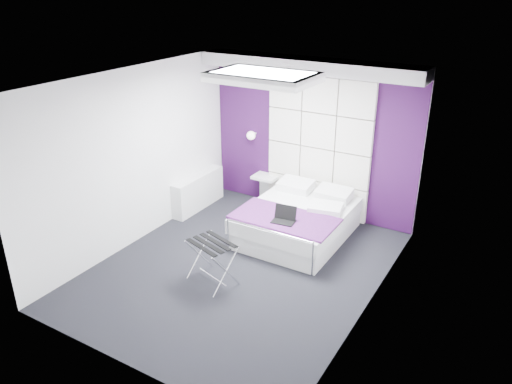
% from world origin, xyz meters
% --- Properties ---
extents(floor, '(4.40, 4.40, 0.00)m').
position_xyz_m(floor, '(0.00, 0.00, 0.00)').
color(floor, black).
rests_on(floor, ground).
extents(ceiling, '(4.40, 4.40, 0.00)m').
position_xyz_m(ceiling, '(0.00, 0.00, 2.60)').
color(ceiling, white).
rests_on(ceiling, wall_back).
extents(wall_back, '(3.60, 0.00, 3.60)m').
position_xyz_m(wall_back, '(0.00, 2.20, 1.30)').
color(wall_back, white).
rests_on(wall_back, floor).
extents(wall_left, '(0.00, 4.40, 4.40)m').
position_xyz_m(wall_left, '(-1.80, 0.00, 1.30)').
color(wall_left, white).
rests_on(wall_left, floor).
extents(wall_right, '(0.00, 4.40, 4.40)m').
position_xyz_m(wall_right, '(1.80, 0.00, 1.30)').
color(wall_right, white).
rests_on(wall_right, floor).
extents(accent_wall, '(3.58, 0.02, 2.58)m').
position_xyz_m(accent_wall, '(0.00, 2.19, 1.30)').
color(accent_wall, '#310D3B').
rests_on(accent_wall, wall_back).
extents(soffit, '(3.58, 0.50, 0.20)m').
position_xyz_m(soffit, '(0.00, 1.95, 2.50)').
color(soffit, white).
rests_on(soffit, wall_back).
extents(headboard, '(1.80, 0.08, 2.30)m').
position_xyz_m(headboard, '(0.15, 2.14, 1.17)').
color(headboard, white).
rests_on(headboard, wall_back).
extents(skylight, '(1.36, 0.86, 0.12)m').
position_xyz_m(skylight, '(0.00, 0.60, 2.55)').
color(skylight, white).
rests_on(skylight, ceiling).
extents(wall_lamp, '(0.15, 0.15, 0.15)m').
position_xyz_m(wall_lamp, '(-1.05, 2.06, 1.22)').
color(wall_lamp, white).
rests_on(wall_lamp, wall_back).
extents(radiator, '(0.22, 1.20, 0.60)m').
position_xyz_m(radiator, '(-1.69, 1.30, 0.30)').
color(radiator, white).
rests_on(radiator, floor).
extents(bed, '(1.51, 1.82, 0.65)m').
position_xyz_m(bed, '(0.26, 1.23, 0.27)').
color(bed, white).
rests_on(bed, floor).
extents(nightstand, '(0.42, 0.33, 0.05)m').
position_xyz_m(nightstand, '(-0.76, 2.02, 0.51)').
color(nightstand, white).
rests_on(nightstand, wall_back).
extents(luggage_rack, '(0.59, 0.44, 0.58)m').
position_xyz_m(luggage_rack, '(-0.14, -0.46, 0.29)').
color(luggage_rack, silver).
rests_on(luggage_rack, floor).
extents(laptop, '(0.32, 0.23, 0.23)m').
position_xyz_m(laptop, '(0.32, 0.69, 0.57)').
color(laptop, black).
rests_on(laptop, bed).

